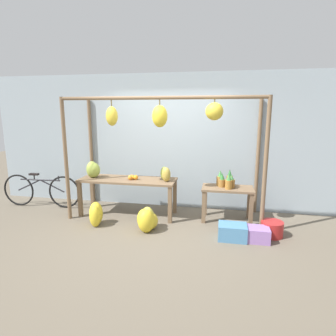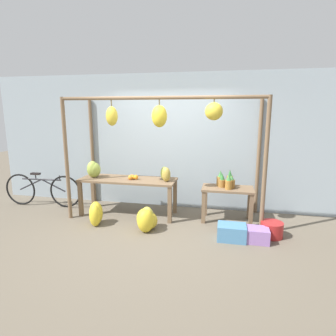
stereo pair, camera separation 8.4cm
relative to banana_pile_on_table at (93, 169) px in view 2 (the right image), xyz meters
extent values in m
plane|color=#665B4C|center=(1.44, -0.75, -0.89)|extent=(20.00, 20.00, 0.00)
cube|color=#99A8B2|center=(1.44, 0.72, 0.51)|extent=(8.00, 0.08, 2.80)
cylinder|color=brown|center=(-0.33, -0.40, 0.25)|extent=(0.07, 0.07, 2.29)
cylinder|color=brown|center=(3.22, -0.40, 0.25)|extent=(0.07, 0.07, 2.29)
cylinder|color=brown|center=(-0.33, 0.63, 0.25)|extent=(0.07, 0.07, 2.29)
cylinder|color=brown|center=(3.22, 0.63, 0.25)|extent=(0.07, 0.07, 2.29)
cylinder|color=brown|center=(1.44, -0.40, 1.37)|extent=(3.54, 0.06, 0.06)
cylinder|color=brown|center=(0.61, -0.40, 1.28)|extent=(0.02, 0.02, 0.11)
ellipsoid|color=gold|center=(0.61, -0.40, 1.06)|extent=(0.21, 0.19, 0.33)
cylinder|color=brown|center=(1.46, -0.40, 1.29)|extent=(0.02, 0.02, 0.09)
ellipsoid|color=yellow|center=(1.46, -0.40, 1.06)|extent=(0.26, 0.24, 0.37)
cylinder|color=brown|center=(2.37, -0.40, 1.31)|extent=(0.02, 0.02, 0.05)
ellipsoid|color=gold|center=(2.37, -0.40, 1.14)|extent=(0.29, 0.26, 0.29)
cube|color=brown|center=(0.72, 0.01, -0.18)|extent=(1.89, 0.64, 0.04)
cube|color=brown|center=(-0.18, -0.25, -0.54)|extent=(0.07, 0.07, 0.69)
cube|color=brown|center=(1.61, -0.25, -0.54)|extent=(0.07, 0.07, 0.69)
cube|color=brown|center=(-0.18, 0.28, -0.54)|extent=(0.07, 0.07, 0.69)
cube|color=brown|center=(1.61, 0.28, -0.54)|extent=(0.07, 0.07, 0.69)
cube|color=brown|center=(2.65, 0.08, -0.27)|extent=(0.94, 0.51, 0.04)
cube|color=brown|center=(2.22, -0.13, -0.59)|extent=(0.07, 0.07, 0.60)
cube|color=brown|center=(3.07, -0.13, -0.59)|extent=(0.07, 0.07, 0.60)
cube|color=brown|center=(2.22, 0.28, -0.59)|extent=(0.07, 0.07, 0.60)
cube|color=brown|center=(3.07, 0.28, -0.59)|extent=(0.07, 0.07, 0.60)
ellipsoid|color=#9EB247|center=(0.01, 0.00, -0.01)|extent=(0.34, 0.33, 0.30)
ellipsoid|color=#9EB247|center=(-0.01, 0.00, 0.01)|extent=(0.23, 0.25, 0.33)
sphere|color=orange|center=(0.79, -0.06, -0.12)|extent=(0.08, 0.08, 0.08)
sphere|color=orange|center=(0.77, 0.08, -0.12)|extent=(0.07, 0.07, 0.07)
sphere|color=orange|center=(0.89, -0.01, -0.11)|extent=(0.09, 0.09, 0.09)
sphere|color=orange|center=(0.78, -0.01, -0.11)|extent=(0.09, 0.09, 0.09)
sphere|color=orange|center=(0.78, -0.01, -0.12)|extent=(0.08, 0.08, 0.08)
sphere|color=orange|center=(0.82, 0.03, -0.12)|extent=(0.08, 0.08, 0.08)
sphere|color=orange|center=(0.83, -0.01, -0.12)|extent=(0.07, 0.07, 0.07)
cylinder|color=#A3702D|center=(2.67, 0.20, -0.15)|extent=(0.12, 0.12, 0.20)
cone|color=#337538|center=(2.67, 0.20, 0.01)|extent=(0.08, 0.08, 0.13)
cylinder|color=olive|center=(2.54, 0.11, -0.18)|extent=(0.13, 0.13, 0.14)
cone|color=#337538|center=(2.54, 0.11, -0.04)|extent=(0.09, 0.09, 0.12)
cylinder|color=olive|center=(2.50, 0.19, -0.16)|extent=(0.14, 0.14, 0.18)
cone|color=#428442|center=(2.50, 0.19, -0.01)|extent=(0.10, 0.10, 0.12)
cylinder|color=#A3702D|center=(2.66, -0.02, -0.16)|extent=(0.13, 0.13, 0.16)
cone|color=#428442|center=(2.66, -0.02, -0.02)|extent=(0.09, 0.09, 0.13)
cylinder|color=olive|center=(2.71, 0.07, -0.17)|extent=(0.13, 0.13, 0.15)
cone|color=#428442|center=(2.71, 0.07, -0.05)|extent=(0.09, 0.09, 0.09)
ellipsoid|color=gold|center=(0.34, -0.68, -0.71)|extent=(0.28, 0.28, 0.37)
ellipsoid|color=yellow|center=(0.30, -0.58, -0.68)|extent=(0.35, 0.36, 0.42)
ellipsoid|color=yellow|center=(0.33, -0.69, -0.69)|extent=(0.26, 0.25, 0.39)
ellipsoid|color=gold|center=(1.33, -0.59, -0.74)|extent=(0.35, 0.34, 0.30)
ellipsoid|color=gold|center=(1.28, -0.58, -0.69)|extent=(0.34, 0.33, 0.40)
ellipsoid|color=yellow|center=(1.23, -0.63, -0.70)|extent=(0.31, 0.28, 0.38)
ellipsoid|color=yellow|center=(1.29, -0.74, -0.69)|extent=(0.39, 0.38, 0.41)
cube|color=#4C84B2|center=(2.73, -0.73, -0.77)|extent=(0.45, 0.33, 0.25)
cylinder|color=#AD2323|center=(3.38, -0.48, -0.76)|extent=(0.36, 0.36, 0.25)
torus|color=black|center=(-1.80, 0.08, -0.54)|extent=(0.70, 0.07, 0.70)
torus|color=black|center=(-0.75, 0.13, -0.54)|extent=(0.70, 0.07, 0.70)
cylinder|color=black|center=(-1.27, 0.10, -0.29)|extent=(0.90, 0.07, 0.03)
cylinder|color=black|center=(-1.54, 0.09, -0.42)|extent=(0.54, 0.05, 0.27)
cylinder|color=black|center=(-1.01, 0.12, -0.42)|extent=(0.54, 0.05, 0.27)
cylinder|color=black|center=(-1.41, 0.10, -0.24)|extent=(0.02, 0.02, 0.10)
cube|color=black|center=(-1.41, 0.10, -0.17)|extent=(0.20, 0.09, 0.04)
cylinder|color=black|center=(-0.85, 0.12, -0.24)|extent=(0.02, 0.02, 0.10)
ellipsoid|color=#B2993D|center=(1.50, -0.05, -0.02)|extent=(0.20, 0.19, 0.27)
ellipsoid|color=#93A33D|center=(1.44, 0.07, -0.03)|extent=(0.19, 0.19, 0.26)
cube|color=#9970B7|center=(3.10, -0.72, -0.78)|extent=(0.41, 0.30, 0.23)
camera|label=1|loc=(2.51, -5.08, 1.16)|focal=30.00mm
camera|label=2|loc=(2.60, -5.06, 1.16)|focal=30.00mm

